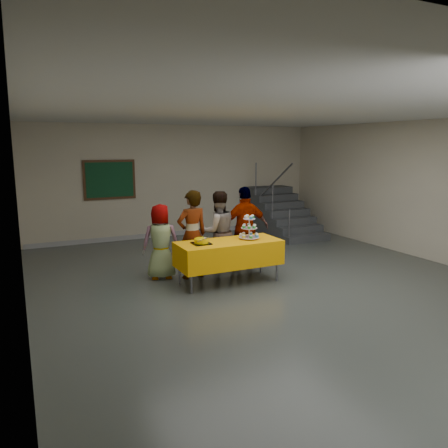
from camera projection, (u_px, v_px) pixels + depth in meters
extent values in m
plane|color=#4C514C|center=(275.00, 287.00, 7.71)|extent=(10.00, 10.00, 0.00)
cube|color=beige|center=(178.00, 181.00, 11.88)|extent=(8.00, 0.04, 3.00)
cube|color=beige|center=(19.00, 219.00, 5.74)|extent=(0.04, 10.00, 3.00)
cube|color=beige|center=(439.00, 192.00, 9.14)|extent=(0.04, 10.00, 3.00)
cube|color=silver|center=(279.00, 112.00, 7.17)|extent=(8.00, 10.00, 0.04)
cube|color=#999999|center=(179.00, 233.00, 12.11)|extent=(7.90, 0.03, 0.12)
cylinder|color=#595960|center=(191.00, 273.00, 7.26)|extent=(0.04, 0.04, 0.73)
cylinder|color=#595960|center=(277.00, 262.00, 7.98)|extent=(0.04, 0.04, 0.73)
cylinder|color=#595960|center=(179.00, 265.00, 7.78)|extent=(0.04, 0.04, 0.73)
cylinder|color=#595960|center=(261.00, 255.00, 8.49)|extent=(0.04, 0.04, 0.73)
cube|color=#595960|center=(229.00, 243.00, 7.81)|extent=(1.80, 0.70, 0.02)
cube|color=#F9A204|center=(229.00, 253.00, 7.85)|extent=(1.88, 0.78, 0.44)
cylinder|color=silver|center=(249.00, 238.00, 8.01)|extent=(0.18, 0.18, 0.01)
cylinder|color=silver|center=(249.00, 227.00, 7.97)|extent=(0.02, 0.02, 0.42)
cylinder|color=silver|center=(249.00, 237.00, 8.01)|extent=(0.38, 0.38, 0.01)
cylinder|color=silver|center=(249.00, 228.00, 7.98)|extent=(0.30, 0.30, 0.01)
cylinder|color=silver|center=(249.00, 219.00, 7.95)|extent=(0.22, 0.22, 0.01)
cube|color=black|center=(201.00, 243.00, 7.59)|extent=(0.30, 0.30, 0.02)
cylinder|color=#F7C800|center=(201.00, 241.00, 7.58)|extent=(0.25, 0.25, 0.07)
ellipsoid|color=#F7C800|center=(201.00, 239.00, 7.58)|extent=(0.25, 0.25, 0.05)
ellipsoid|color=white|center=(204.00, 238.00, 7.56)|extent=(0.08, 0.08, 0.02)
cube|color=silver|center=(203.00, 240.00, 7.45)|extent=(0.30, 0.16, 0.04)
imported|color=slate|center=(161.00, 242.00, 8.08)|extent=(0.77, 0.60, 1.41)
imported|color=slate|center=(192.00, 235.00, 8.09)|extent=(0.64, 0.46, 1.66)
imported|color=slate|center=(218.00, 232.00, 8.55)|extent=(0.81, 0.65, 1.59)
imported|color=slate|center=(245.00, 228.00, 8.72)|extent=(1.02, 0.54, 1.66)
cube|color=#424447|center=(307.00, 238.00, 11.28)|extent=(1.30, 0.30, 0.18)
cube|color=#424447|center=(300.00, 233.00, 11.53)|extent=(1.30, 0.30, 0.36)
cube|color=#424447|center=(294.00, 228.00, 11.78)|extent=(1.30, 0.30, 0.54)
cube|color=#424447|center=(288.00, 223.00, 12.03)|extent=(1.30, 0.30, 0.72)
cube|color=#424447|center=(282.00, 218.00, 12.28)|extent=(1.30, 0.30, 0.90)
cube|color=#424447|center=(276.00, 213.00, 12.53)|extent=(1.30, 0.30, 1.08)
cube|color=#424447|center=(271.00, 209.00, 12.78)|extent=(1.30, 0.30, 1.26)
cube|color=#424447|center=(265.00, 207.00, 13.05)|extent=(1.30, 0.30, 1.26)
cylinder|color=#595960|center=(289.00, 227.00, 10.91)|extent=(0.04, 0.04, 0.90)
cylinder|color=#595960|center=(273.00, 202.00, 11.53)|extent=(0.04, 0.04, 0.90)
cylinder|color=#595960|center=(256.00, 179.00, 12.23)|extent=(0.04, 0.04, 0.90)
cylinder|color=#595960|center=(272.00, 185.00, 11.49)|extent=(0.04, 1.85, 1.20)
cube|color=#472B16|center=(110.00, 180.00, 11.05)|extent=(1.30, 0.04, 1.00)
cube|color=#164626|center=(110.00, 180.00, 11.03)|extent=(1.18, 0.02, 0.88)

